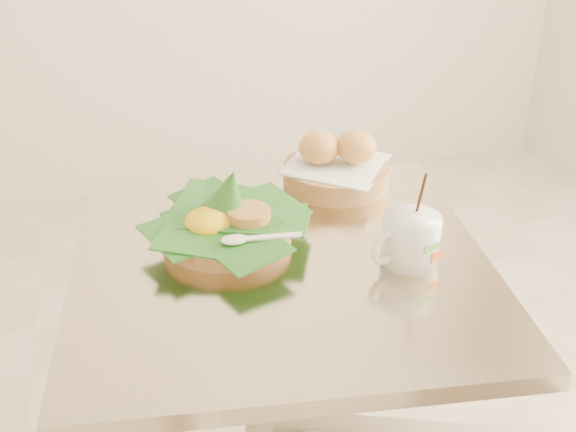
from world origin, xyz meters
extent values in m
cylinder|color=gray|center=(0.11, -0.05, 0.37)|extent=(0.07, 0.07, 0.69)
cube|color=beige|center=(0.11, -0.05, 0.73)|extent=(0.77, 0.77, 0.03)
cylinder|color=tan|center=(0.04, 0.03, 0.77)|extent=(0.23, 0.23, 0.04)
cone|color=#245618|center=(0.04, 0.04, 0.84)|extent=(0.14, 0.14, 0.12)
ellipsoid|color=yellow|center=(0.00, 0.03, 0.79)|extent=(0.09, 0.09, 0.05)
cylinder|color=#CC9347|center=(0.07, 0.02, 0.80)|extent=(0.08, 0.08, 0.02)
cylinder|color=tan|center=(0.29, 0.20, 0.77)|extent=(0.22, 0.22, 0.04)
cube|color=white|center=(0.29, 0.20, 0.79)|extent=(0.26, 0.26, 0.01)
ellipsoid|color=#B57529|center=(0.26, 0.21, 0.83)|extent=(0.08, 0.08, 0.06)
ellipsoid|color=#B57529|center=(0.33, 0.19, 0.83)|extent=(0.08, 0.08, 0.06)
cylinder|color=white|center=(0.32, -0.12, 0.79)|extent=(0.10, 0.10, 0.08)
torus|color=white|center=(0.27, -0.14, 0.79)|extent=(0.06, 0.03, 0.06)
cylinder|color=#422213|center=(0.32, -0.12, 0.83)|extent=(0.09, 0.09, 0.01)
cylinder|color=black|center=(0.33, -0.11, 0.86)|extent=(0.01, 0.05, 0.12)
cube|color=green|center=(0.34, -0.16, 0.80)|extent=(0.03, 0.01, 0.01)
cube|color=orange|center=(0.35, -0.16, 0.78)|extent=(0.02, 0.01, 0.02)
camera|label=1|loc=(-0.14, -1.07, 1.40)|focal=45.00mm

